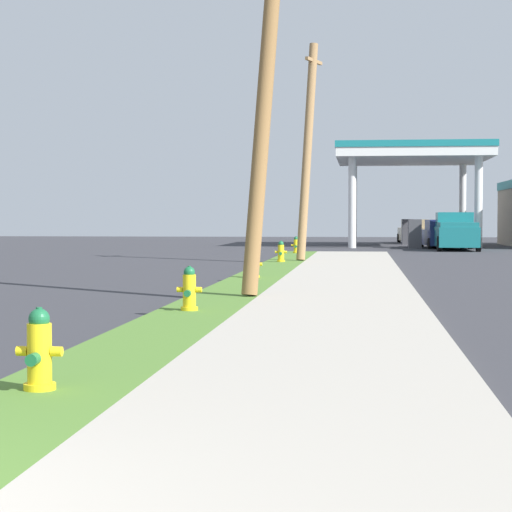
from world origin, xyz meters
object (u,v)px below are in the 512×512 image
(fire_hydrant_fifth, at_px, (296,246))
(car_tan_by_far_pump, at_px, (414,232))
(utility_pole_midground, at_px, (268,56))
(car_navy_by_near_pump, at_px, (441,235))
(truck_teal_at_forecourt, at_px, (455,233))
(fire_hydrant_second, at_px, (189,291))
(fire_hydrant_nearest, at_px, (39,354))
(fire_hydrant_third, at_px, (254,265))
(utility_pole_background, at_px, (307,149))
(fire_hydrant_fourth, at_px, (281,253))

(fire_hydrant_fifth, distance_m, car_tan_by_far_pump, 23.18)
(utility_pole_midground, distance_m, car_navy_by_near_pump, 35.16)
(utility_pole_midground, height_order, truck_teal_at_forecourt, utility_pole_midground)
(car_tan_by_far_pump, bearing_deg, car_navy_by_near_pump, -85.10)
(fire_hydrant_second, relative_size, fire_hydrant_fifth, 1.00)
(fire_hydrant_second, bearing_deg, fire_hydrant_nearest, -90.10)
(utility_pole_midground, xyz_separation_m, truck_teal_at_forecourt, (6.75, 30.85, -4.02))
(utility_pole_midground, relative_size, truck_teal_at_forecourt, 1.74)
(fire_hydrant_second, height_order, fire_hydrant_fifth, same)
(fire_hydrant_third, height_order, utility_pole_background, utility_pole_background)
(utility_pole_midground, bearing_deg, fire_hydrant_third, 99.50)
(utility_pole_background, xyz_separation_m, car_navy_by_near_pump, (6.40, 18.52, -3.50))
(utility_pole_midground, xyz_separation_m, car_navy_by_near_pump, (6.31, 34.33, -4.22))
(fire_hydrant_second, distance_m, truck_teal_at_forecourt, 35.34)
(fire_hydrant_third, relative_size, truck_teal_at_forecourt, 0.14)
(fire_hydrant_nearest, bearing_deg, car_navy_by_near_pump, 80.88)
(utility_pole_background, bearing_deg, fire_hydrant_fifth, 97.41)
(fire_hydrant_fourth, bearing_deg, car_navy_by_near_pump, 70.31)
(fire_hydrant_fourth, xyz_separation_m, fire_hydrant_fifth, (-0.04, 8.44, 0.00))
(fire_hydrant_nearest, height_order, utility_pole_midground, utility_pole_midground)
(fire_hydrant_third, distance_m, car_navy_by_near_pump, 30.00)
(car_tan_by_far_pump, bearing_deg, truck_teal_at_forecourt, -84.52)
(car_navy_by_near_pump, bearing_deg, fire_hydrant_fifth, -121.72)
(fire_hydrant_nearest, distance_m, car_navy_by_near_pump, 45.95)
(truck_teal_at_forecourt, bearing_deg, fire_hydrant_third, -106.56)
(fire_hydrant_third, bearing_deg, fire_hydrant_nearest, -90.36)
(fire_hydrant_second, relative_size, fire_hydrant_fourth, 1.00)
(car_navy_by_near_pump, bearing_deg, utility_pole_midground, -100.42)
(fire_hydrant_third, distance_m, fire_hydrant_fifth, 17.34)
(fire_hydrant_second, xyz_separation_m, fire_hydrant_third, (0.09, 8.84, 0.00))
(fire_hydrant_fourth, bearing_deg, utility_pole_background, 63.92)
(utility_pole_background, relative_size, car_navy_by_near_pump, 1.74)
(utility_pole_background, bearing_deg, utility_pole_midground, -89.66)
(fire_hydrant_second, height_order, utility_pole_midground, utility_pole_midground)
(utility_pole_background, relative_size, car_tan_by_far_pump, 1.75)
(fire_hydrant_fourth, relative_size, utility_pole_background, 0.09)
(fire_hydrant_third, height_order, car_navy_by_near_pump, car_navy_by_near_pump)
(fire_hydrant_fifth, bearing_deg, utility_pole_midground, -87.54)
(fire_hydrant_fifth, bearing_deg, car_tan_by_far_pump, 74.02)
(fire_hydrant_second, height_order, utility_pole_background, utility_pole_background)
(fire_hydrant_second, xyz_separation_m, truck_teal_at_forecourt, (7.71, 34.48, 0.47))
(fire_hydrant_third, bearing_deg, fire_hydrant_fifth, 90.33)
(car_tan_by_far_pump, bearing_deg, fire_hydrant_fifth, -105.98)
(fire_hydrant_fifth, height_order, car_navy_by_near_pump, car_navy_by_near_pump)
(car_navy_by_near_pump, bearing_deg, fire_hydrant_third, -103.85)
(car_navy_by_near_pump, xyz_separation_m, truck_teal_at_forecourt, (0.44, -3.48, 0.19))
(fire_hydrant_fifth, xyz_separation_m, car_navy_by_near_pump, (7.28, 11.78, 0.28))
(fire_hydrant_second, relative_size, utility_pole_background, 0.09)
(fire_hydrant_nearest, height_order, utility_pole_background, utility_pole_background)
(fire_hydrant_third, bearing_deg, car_navy_by_near_pump, 76.15)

